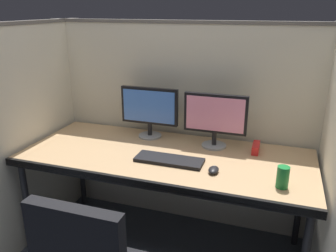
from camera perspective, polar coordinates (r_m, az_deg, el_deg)
cubicle_partition_rear at (r=2.65m, az=2.72°, el=-0.01°), size 2.21×0.06×1.57m
cubicle_partition_left at (r=2.65m, az=-21.94°, el=-1.42°), size 0.06×1.41×1.57m
cubicle_partition_right at (r=2.08m, az=25.70°, el=-7.57°), size 0.06×1.41×1.57m
desk at (r=2.28m, az=-0.50°, el=-5.93°), size 1.90×0.80×0.74m
monitor_left at (r=2.51m, az=-3.11°, el=2.84°), size 0.43×0.17×0.37m
monitor_right at (r=2.34m, az=7.85°, el=1.50°), size 0.43×0.17×0.37m
keyboard_main at (r=2.16m, az=0.20°, el=-5.66°), size 0.43×0.15×0.02m
computer_mouse at (r=2.04m, az=7.59°, el=-7.24°), size 0.06×0.10×0.04m
soda_can at (r=1.95m, az=18.53°, el=-8.06°), size 0.07×0.07×0.12m
red_stapler at (r=2.37m, az=14.39°, el=-3.53°), size 0.04×0.15×0.06m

